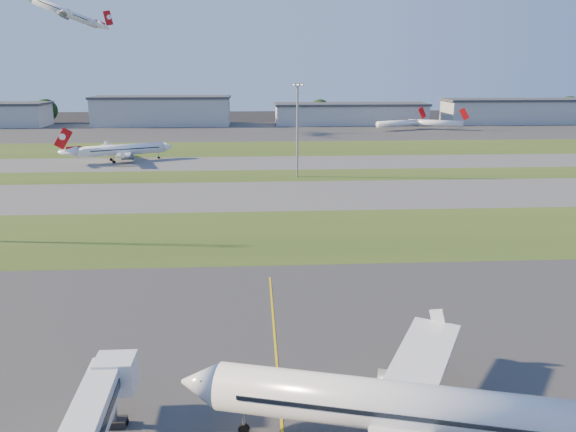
{
  "coord_description": "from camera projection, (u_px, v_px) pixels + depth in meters",
  "views": [
    {
      "loc": [
        2.98,
        -47.55,
        30.13
      ],
      "look_at": [
        8.22,
        38.94,
        7.0
      ],
      "focal_mm": 35.0,
      "sensor_mm": 36.0,
      "label": 1
    }
  ],
  "objects": [
    {
      "name": "tree_east",
      "position": [
        452.0,
        110.0,
        316.08
      ],
      "size": [
        10.45,
        10.45,
        11.4
      ],
      "color": "black",
      "rests_on": "ground"
    },
    {
      "name": "hangar_west",
      "position": [
        162.0,
        111.0,
        294.78
      ],
      "size": [
        71.4,
        23.0,
        15.2
      ],
      "color": "#9A9DA2",
      "rests_on": "ground"
    },
    {
      "name": "airliner_parked",
      "position": [
        414.0,
        410.0,
        43.72
      ],
      "size": [
        37.79,
        31.73,
        12.05
      ],
      "rotation": [
        0.0,
        0.0,
        -0.27
      ],
      "color": "white",
      "rests_on": "ground"
    },
    {
      "name": "mini_jet_near",
      "position": [
        400.0,
        123.0,
        273.83
      ],
      "size": [
        27.26,
        12.46,
        9.48
      ],
      "rotation": [
        0.0,
        0.0,
        0.37
      ],
      "color": "white",
      "rests_on": "ground"
    },
    {
      "name": "yellow_line",
      "position": [
        279.0,
        391.0,
        53.74
      ],
      "size": [
        0.25,
        60.0,
        0.02
      ],
      "primitive_type": "cube",
      "color": "gold",
      "rests_on": "ground"
    },
    {
      "name": "hangar_far_east",
      "position": [
        532.0,
        111.0,
        306.72
      ],
      "size": [
        96.9,
        23.0,
        13.2
      ],
      "color": "#9A9DA2",
      "rests_on": "ground"
    },
    {
      "name": "tree_west",
      "position": [
        46.0,
        110.0,
        305.58
      ],
      "size": [
        12.1,
        12.1,
        13.2
      ],
      "color": "black",
      "rests_on": "ground"
    },
    {
      "name": "airliner_taxiing",
      "position": [
        121.0,
        150.0,
        182.77
      ],
      "size": [
        32.13,
        27.35,
        10.71
      ],
      "rotation": [
        0.0,
        0.0,
        3.56
      ],
      "color": "white",
      "rests_on": "ground"
    },
    {
      "name": "mini_jet_far",
      "position": [
        436.0,
        123.0,
        275.38
      ],
      "size": [
        27.38,
        12.13,
        9.48
      ],
      "rotation": [
        0.0,
        0.0,
        -0.36
      ],
      "color": "white",
      "rests_on": "ground"
    },
    {
      "name": "grass_strip_c",
      "position": [
        246.0,
        149.0,
        212.58
      ],
      "size": [
        300.0,
        40.0,
        0.01
      ],
      "primitive_type": "cube",
      "color": "#304517",
      "rests_on": "ground"
    },
    {
      "name": "apron_far",
      "position": [
        248.0,
        131.0,
        270.44
      ],
      "size": [
        400.0,
        80.0,
        0.01
      ],
      "primitive_type": "cube",
      "color": "#333335",
      "rests_on": "ground"
    },
    {
      "name": "tree_mid_west",
      "position": [
        212.0,
        112.0,
        307.31
      ],
      "size": [
        9.9,
        9.9,
        10.8
      ],
      "color": "black",
      "rests_on": "ground"
    },
    {
      "name": "airliner_departing",
      "position": [
        66.0,
        13.0,
        249.54
      ],
      "size": [
        34.0,
        28.57,
        10.71
      ],
      "rotation": [
        0.0,
        0.0,
        0.2
      ],
      "color": "white"
    },
    {
      "name": "apron_near",
      "position": [
        227.0,
        393.0,
        53.45
      ],
      "size": [
        300.0,
        70.0,
        0.01
      ],
      "primitive_type": "cube",
      "color": "#333335",
      "rests_on": "ground"
    },
    {
      "name": "grass_strip_a",
      "position": [
        239.0,
        235.0,
        103.6
      ],
      "size": [
        300.0,
        34.0,
        0.01
      ],
      "primitive_type": "cube",
      "color": "#304517",
      "rests_on": "ground"
    },
    {
      "name": "taxiway_b",
      "position": [
        245.0,
        163.0,
        180.75
      ],
      "size": [
        300.0,
        26.0,
        0.01
      ],
      "primitive_type": "cube",
      "color": "#515154",
      "rests_on": "ground"
    },
    {
      "name": "tree_far_east",
      "position": [
        569.0,
        107.0,
        323.69
      ],
      "size": [
        12.65,
        12.65,
        13.8
      ],
      "color": "black",
      "rests_on": "ground"
    },
    {
      "name": "hangar_east",
      "position": [
        351.0,
        114.0,
        301.14
      ],
      "size": [
        81.6,
        23.0,
        11.2
      ],
      "color": "#9A9DA2",
      "rests_on": "ground"
    },
    {
      "name": "tree_mid_east",
      "position": [
        320.0,
        110.0,
        313.46
      ],
      "size": [
        11.55,
        11.55,
        12.6
      ],
      "color": "black",
      "rests_on": "ground"
    },
    {
      "name": "ground",
      "position": [
        227.0,
        393.0,
        53.45
      ],
      "size": [
        700.0,
        700.0,
        0.0
      ],
      "primitive_type": "plane",
      "color": "black",
      "rests_on": "ground"
    },
    {
      "name": "grass_strip_b",
      "position": [
        244.0,
        176.0,
        159.54
      ],
      "size": [
        300.0,
        18.0,
        0.01
      ],
      "primitive_type": "cube",
      "color": "#304517",
      "rests_on": "ground"
    },
    {
      "name": "light_mast_centre",
      "position": [
        297.0,
        124.0,
        154.67
      ],
      "size": [
        3.2,
        0.7,
        25.8
      ],
      "color": "gray",
      "rests_on": "ground"
    },
    {
      "name": "taxiway_a",
      "position": [
        243.0,
        195.0,
        135.43
      ],
      "size": [
        300.0,
        32.0,
        0.01
      ],
      "primitive_type": "cube",
      "color": "#515154",
      "rests_on": "ground"
    }
  ]
}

